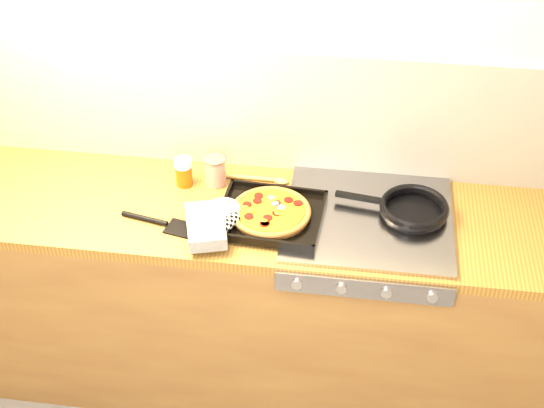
# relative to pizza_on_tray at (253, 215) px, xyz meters

# --- Properties ---
(room_shell) EXTENTS (3.20, 3.20, 3.20)m
(room_shell) POSITION_rel_pizza_on_tray_xyz_m (-0.04, 0.37, 0.21)
(room_shell) COLOR white
(room_shell) RESTS_ON ground
(counter_run) EXTENTS (3.20, 0.62, 0.90)m
(counter_run) POSITION_rel_pizza_on_tray_xyz_m (-0.04, 0.08, -0.49)
(counter_run) COLOR olive
(counter_run) RESTS_ON ground
(stovetop) EXTENTS (0.60, 0.56, 0.02)m
(stovetop) POSITION_rel_pizza_on_tray_xyz_m (0.41, 0.08, -0.04)
(stovetop) COLOR gray
(stovetop) RESTS_ON counter_run
(pizza_on_tray) EXTENTS (0.50, 0.42, 0.06)m
(pizza_on_tray) POSITION_rel_pizza_on_tray_xyz_m (0.00, 0.00, 0.00)
(pizza_on_tray) COLOR black
(pizza_on_tray) RESTS_ON stovetop
(frying_pan) EXTENTS (0.43, 0.28, 0.04)m
(frying_pan) POSITION_rel_pizza_on_tray_xyz_m (0.56, 0.12, -0.00)
(frying_pan) COLOR black
(frying_pan) RESTS_ON stovetop
(tomato_can) EXTENTS (0.09, 0.09, 0.11)m
(tomato_can) POSITION_rel_pizza_on_tray_xyz_m (-0.18, 0.22, 0.02)
(tomato_can) COLOR maroon
(tomato_can) RESTS_ON counter_run
(juice_glass) EXTENTS (0.09, 0.09, 0.11)m
(juice_glass) POSITION_rel_pizza_on_tray_xyz_m (-0.30, 0.20, 0.02)
(juice_glass) COLOR #C44B0B
(juice_glass) RESTS_ON counter_run
(wooden_spoon) EXTENTS (0.30, 0.05, 0.02)m
(wooden_spoon) POSITION_rel_pizza_on_tray_xyz_m (-0.02, 0.26, -0.03)
(wooden_spoon) COLOR #A58646
(wooden_spoon) RESTS_ON counter_run
(black_spatula) EXTENTS (0.29, 0.11, 0.02)m
(black_spatula) POSITION_rel_pizza_on_tray_xyz_m (-0.33, -0.05, -0.03)
(black_spatula) COLOR black
(black_spatula) RESTS_ON counter_run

